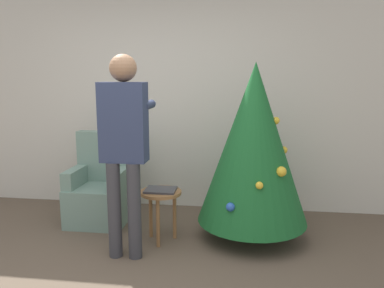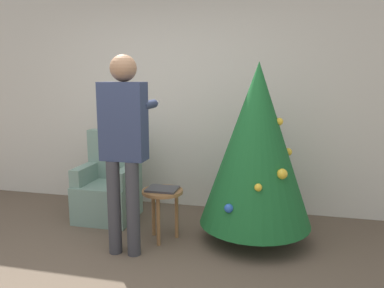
% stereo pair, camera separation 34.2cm
% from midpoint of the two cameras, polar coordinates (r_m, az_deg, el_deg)
% --- Properties ---
extents(wall_back, '(8.00, 0.06, 2.70)m').
position_cam_midpoint_polar(wall_back, '(4.60, -0.33, 7.02)').
color(wall_back, beige).
rests_on(wall_back, ground_plane).
extents(christmas_tree, '(1.09, 1.09, 1.75)m').
position_cam_midpoint_polar(christmas_tree, '(3.66, 12.49, -0.15)').
color(christmas_tree, brown).
rests_on(christmas_tree, ground_plane).
extents(armchair, '(0.62, 0.60, 0.99)m').
position_cam_midpoint_polar(armchair, '(4.38, -10.35, -6.61)').
color(armchair, gray).
rests_on(armchair, ground_plane).
extents(person_standing, '(0.42, 0.57, 1.80)m').
position_cam_midpoint_polar(person_standing, '(3.34, -7.51, 1.12)').
color(person_standing, '#38383D').
rests_on(person_standing, ground_plane).
extents(side_stool, '(0.40, 0.40, 0.51)m').
position_cam_midpoint_polar(side_stool, '(3.71, -1.86, -8.32)').
color(side_stool, olive).
rests_on(side_stool, ground_plane).
extents(laptop, '(0.30, 0.24, 0.02)m').
position_cam_midpoint_polar(laptop, '(3.69, -1.87, -6.91)').
color(laptop, '#38383D').
rests_on(laptop, side_stool).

